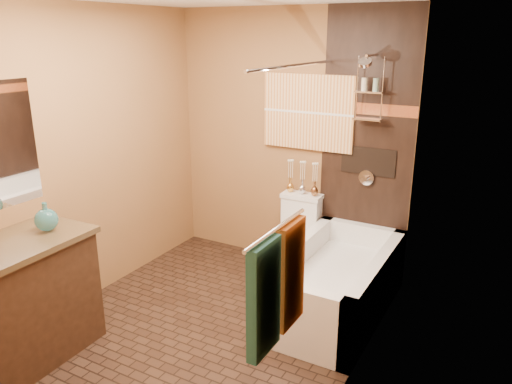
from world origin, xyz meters
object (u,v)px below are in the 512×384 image
Objects in this scene: bathtub at (334,287)px; toilet at (294,236)px; vanity at (19,301)px; sunset_painting at (308,112)px.

toilet reaches higher than bathtub.
toilet is 2.43m from vanity.
bathtub is 2.42m from vanity.
sunset_painting is 0.60× the size of bathtub.
toilet is (0.00, -0.26, -1.16)m from sunset_painting.
vanity is (-1.72, -1.68, 0.23)m from bathtub.
toilet is 0.74× the size of vanity.
sunset_painting is 2.88m from vanity.
bathtub is 1.45× the size of vanity.
sunset_painting is 0.87× the size of vanity.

